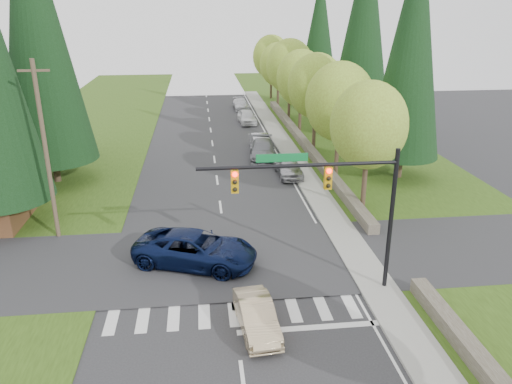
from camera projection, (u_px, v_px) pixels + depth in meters
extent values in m
plane|color=#28282B|center=(241.00, 362.00, 18.62)|extent=(120.00, 120.00, 0.00)
cube|color=#2D4713|center=(385.00, 178.00, 38.62)|extent=(14.00, 110.00, 0.06)
cube|color=#2D4713|center=(37.00, 191.00, 35.83)|extent=(14.00, 110.00, 0.06)
cube|color=#28282B|center=(227.00, 261.00, 26.07)|extent=(120.00, 8.00, 0.10)
cube|color=gray|center=(303.00, 172.00, 39.82)|extent=(1.80, 80.00, 0.13)
cube|color=gray|center=(292.00, 172.00, 39.73)|extent=(0.20, 80.00, 0.13)
cube|color=#4C4438|center=(304.00, 142.00, 47.35)|extent=(0.70, 40.00, 0.70)
cylinder|color=black|center=(391.00, 222.00, 22.40)|extent=(0.20, 0.20, 6.80)
cylinder|color=black|center=(298.00, 166.00, 20.96)|extent=(8.60, 0.16, 0.16)
cube|color=#0C662D|center=(282.00, 158.00, 20.81)|extent=(2.20, 0.04, 0.35)
cube|color=#BF8C0C|center=(328.00, 178.00, 21.31)|extent=(0.32, 0.24, 1.00)
sphere|color=#FF0C05|center=(329.00, 171.00, 21.05)|extent=(0.22, 0.22, 0.22)
cube|color=#BF8C0C|center=(235.00, 181.00, 20.88)|extent=(0.32, 0.24, 1.00)
sphere|color=#FF0C05|center=(235.00, 175.00, 20.62)|extent=(0.22, 0.22, 0.22)
cylinder|color=#473828|center=(46.00, 153.00, 27.02)|extent=(0.24, 0.24, 10.00)
cube|color=#473828|center=(34.00, 70.00, 25.48)|extent=(1.60, 0.10, 0.12)
cylinder|color=#38281C|center=(365.00, 175.00, 31.81)|extent=(0.32, 0.32, 4.76)
ellipsoid|color=olive|center=(369.00, 125.00, 30.68)|extent=(4.80, 4.80, 5.52)
cylinder|color=#38281C|center=(337.00, 145.00, 38.31)|extent=(0.32, 0.32, 4.93)
ellipsoid|color=olive|center=(340.00, 102.00, 37.14)|extent=(5.20, 5.20, 5.98)
cylinder|color=#38281C|center=(314.00, 124.00, 44.78)|extent=(0.32, 0.32, 5.04)
ellipsoid|color=olive|center=(316.00, 86.00, 43.58)|extent=(5.00, 5.00, 5.75)
cylinder|color=#38281C|center=(300.00, 110.00, 51.34)|extent=(0.32, 0.32, 4.82)
ellipsoid|color=olive|center=(301.00, 78.00, 50.20)|extent=(5.00, 5.00, 5.75)
cylinder|color=#38281C|center=(289.00, 97.00, 57.81)|extent=(0.32, 0.32, 5.15)
ellipsoid|color=olive|center=(290.00, 66.00, 56.59)|extent=(5.40, 5.40, 6.21)
cylinder|color=#38281C|center=(278.00, 90.00, 64.38)|extent=(0.32, 0.32, 4.70)
ellipsoid|color=olive|center=(278.00, 64.00, 63.27)|extent=(4.80, 4.80, 5.52)
cylinder|color=#38281C|center=(271.00, 81.00, 70.86)|extent=(0.32, 0.32, 4.98)
ellipsoid|color=olive|center=(271.00, 57.00, 69.68)|extent=(5.20, 5.20, 5.98)
cylinder|color=#38281C|center=(5.00, 210.00, 29.91)|extent=(0.50, 0.50, 2.00)
cylinder|color=#38281C|center=(56.00, 169.00, 37.46)|extent=(0.50, 0.50, 2.00)
cone|color=black|center=(35.00, 25.00, 33.86)|extent=(6.46, 6.46, 19.00)
cylinder|color=#38281C|center=(50.00, 149.00, 42.83)|extent=(0.50, 0.50, 2.00)
cone|color=black|center=(33.00, 36.00, 39.58)|extent=(5.78, 5.78, 17.00)
cylinder|color=#38281C|center=(399.00, 165.00, 38.39)|extent=(0.50, 0.50, 2.00)
cone|color=black|center=(412.00, 47.00, 35.31)|extent=(5.44, 5.44, 16.00)
cylinder|color=#38281C|center=(357.00, 125.00, 51.53)|extent=(0.50, 0.50, 2.00)
cone|color=black|center=(364.00, 25.00, 48.10)|extent=(6.12, 6.12, 18.00)
cylinder|color=#38281C|center=(316.00, 101.00, 64.45)|extent=(0.50, 0.50, 2.00)
cone|color=black|center=(319.00, 34.00, 61.55)|extent=(5.10, 5.10, 15.00)
imported|color=#CBB287|center=(257.00, 316.00, 20.30)|extent=(1.74, 4.02, 1.29)
imported|color=#0B1437|center=(196.00, 249.00, 25.41)|extent=(6.88, 4.89, 1.74)
imported|color=#A8A8AD|center=(288.00, 166.00, 38.88)|extent=(1.88, 4.51, 1.53)
imported|color=slate|center=(263.00, 150.00, 43.32)|extent=(2.75, 5.55, 1.55)
imported|color=#B2B2B7|center=(260.00, 142.00, 45.83)|extent=(1.86, 4.52, 1.46)
imported|color=silver|center=(247.00, 117.00, 56.26)|extent=(2.04, 4.57, 1.53)
imported|color=silver|center=(241.00, 104.00, 64.10)|extent=(1.99, 4.57, 1.31)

